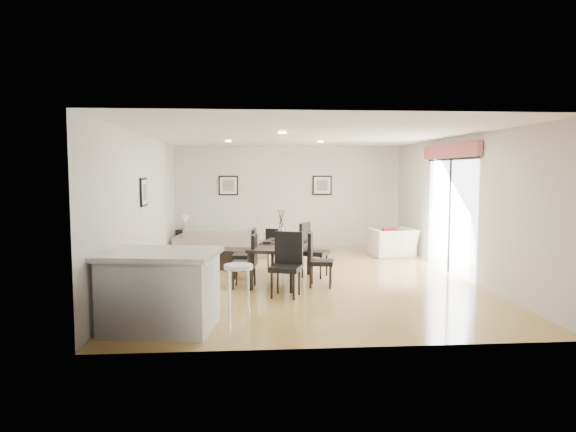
{
  "coord_description": "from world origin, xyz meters",
  "views": [
    {
      "loc": [
        -1.08,
        -9.69,
        2.03
      ],
      "look_at": [
        -0.29,
        0.4,
        1.14
      ],
      "focal_mm": 32.0,
      "sensor_mm": 36.0,
      "label": 1
    }
  ],
  "objects": [
    {
      "name": "armchair",
      "position": [
        2.34,
        2.23,
        0.33
      ],
      "size": [
        1.15,
        1.04,
        0.67
      ],
      "primitive_type": "imported",
      "rotation": [
        0.0,
        0.0,
        3.29
      ],
      "color": "beige",
      "rests_on": "ground"
    },
    {
      "name": "wall_left",
      "position": [
        -3.0,
        0.0,
        1.35
      ],
      "size": [
        0.04,
        8.0,
        2.7
      ],
      "primitive_type": "cube",
      "color": "beige",
      "rests_on": "ground"
    },
    {
      "name": "sliding_door",
      "position": [
        2.96,
        0.3,
        1.66
      ],
      "size": [
        0.12,
        2.7,
        2.57
      ],
      "color": "white",
      "rests_on": "wall_right"
    },
    {
      "name": "courtyard_plant_b",
      "position": [
        5.52,
        1.05,
        0.32
      ],
      "size": [
        0.41,
        0.41,
        0.65
      ],
      "primitive_type": "imported",
      "rotation": [
        0.0,
        0.0,
        -0.14
      ],
      "color": "#395F29",
      "rests_on": "ground"
    },
    {
      "name": "bar_stool",
      "position": [
        -1.21,
        -3.11,
        0.71
      ],
      "size": [
        0.38,
        0.38,
        0.82
      ],
      "color": "silver",
      "rests_on": "ground"
    },
    {
      "name": "framed_print_back_right",
      "position": [
        0.9,
        3.97,
        1.65
      ],
      "size": [
        0.52,
        0.04,
        0.52
      ],
      "color": "black",
      "rests_on": "wall_back"
    },
    {
      "name": "coffee_table",
      "position": [
        -1.54,
        1.03,
        0.2
      ],
      "size": [
        1.16,
        0.91,
        0.4
      ],
      "primitive_type": "cube",
      "rotation": [
        0.0,
        0.0,
        -0.34
      ],
      "color": "black",
      "rests_on": "ground"
    },
    {
      "name": "framed_print_left_wall",
      "position": [
        -2.97,
        -0.2,
        1.65
      ],
      "size": [
        0.04,
        0.52,
        0.52
      ],
      "rotation": [
        0.0,
        0.0,
        1.57
      ],
      "color": "black",
      "rests_on": "wall_left"
    },
    {
      "name": "ground",
      "position": [
        0.0,
        0.0,
        0.0
      ],
      "size": [
        8.0,
        8.0,
        0.0
      ],
      "primitive_type": "plane",
      "color": "tan",
      "rests_on": "ground"
    },
    {
      "name": "side_table",
      "position": [
        -2.7,
        3.7,
        0.26
      ],
      "size": [
        0.5,
        0.5,
        0.53
      ],
      "primitive_type": "cube",
      "rotation": [
        0.0,
        0.0,
        -0.32
      ],
      "color": "black",
      "rests_on": "ground"
    },
    {
      "name": "dining_chair_foot",
      "position": [
        -0.51,
        0.63,
        0.49
      ],
      "size": [
        0.51,
        0.51,
        0.88
      ],
      "rotation": [
        0.0,
        0.0,
        2.78
      ],
      "color": "black",
      "rests_on": "ground"
    },
    {
      "name": "framed_print_back_left",
      "position": [
        -1.6,
        3.97,
        1.65
      ],
      "size": [
        0.52,
        0.04,
        0.52
      ],
      "color": "black",
      "rests_on": "wall_back"
    },
    {
      "name": "vase",
      "position": [
        -0.48,
        -0.43,
        0.96
      ],
      "size": [
        0.82,
        1.26,
        0.64
      ],
      "color": "white",
      "rests_on": "dining_table"
    },
    {
      "name": "sofa",
      "position": [
        -1.67,
        2.75,
        0.34
      ],
      "size": [
        2.44,
        1.32,
        0.67
      ],
      "primitive_type": "imported",
      "rotation": [
        0.0,
        0.0,
        2.95
      ],
      "color": "gray",
      "rests_on": "ground"
    },
    {
      "name": "kitchen_island",
      "position": [
        -2.21,
        -3.11,
        0.51
      ],
      "size": [
        1.6,
        1.32,
        1.01
      ],
      "rotation": [
        0.0,
        0.0,
        -0.15
      ],
      "color": "silver",
      "rests_on": "ground"
    },
    {
      "name": "wall_front",
      "position": [
        0.0,
        -4.0,
        1.35
      ],
      "size": [
        6.0,
        0.04,
        2.7
      ],
      "primitive_type": "cube",
      "color": "beige",
      "rests_on": "ground"
    },
    {
      "name": "wall_right",
      "position": [
        3.0,
        0.0,
        1.35
      ],
      "size": [
        0.04,
        8.0,
        2.7
      ],
      "primitive_type": "cube",
      "color": "beige",
      "rests_on": "ground"
    },
    {
      "name": "dining_chair_enear",
      "position": [
        0.11,
        -0.83,
        0.54
      ],
      "size": [
        0.51,
        0.51,
        0.96
      ],
      "rotation": [
        0.0,
        0.0,
        1.36
      ],
      "color": "black",
      "rests_on": "ground"
    },
    {
      "name": "dining_table",
      "position": [
        -0.48,
        -0.43,
        0.63
      ],
      "size": [
        1.3,
        1.86,
        0.7
      ],
      "rotation": [
        0.0,
        0.0,
        -0.3
      ],
      "color": "black",
      "rests_on": "ground"
    },
    {
      "name": "dining_chair_wnear",
      "position": [
        -1.08,
        -0.86,
        0.53
      ],
      "size": [
        0.48,
        0.48,
        0.94
      ],
      "rotation": [
        0.0,
        0.0,
        -1.72
      ],
      "color": "black",
      "rests_on": "ground"
    },
    {
      "name": "wall_back",
      "position": [
        0.0,
        4.0,
        1.35
      ],
      "size": [
        6.0,
        0.04,
        2.7
      ],
      "primitive_type": "cube",
      "color": "beige",
      "rests_on": "ground"
    },
    {
      "name": "dining_chair_head",
      "position": [
        -0.46,
        -1.47,
        0.58
      ],
      "size": [
        0.59,
        0.59,
        1.04
      ],
      "rotation": [
        0.0,
        0.0,
        -0.33
      ],
      "color": "black",
      "rests_on": "ground"
    },
    {
      "name": "dining_chair_wfar",
      "position": [
        -1.08,
        -0.01,
        0.53
      ],
      "size": [
        0.46,
        0.46,
        0.94
      ],
      "rotation": [
        0.0,
        0.0,
        -1.68
      ],
      "color": "black",
      "rests_on": "ground"
    },
    {
      "name": "cushion",
      "position": [
        2.25,
        2.14,
        0.54
      ],
      "size": [
        0.33,
        0.13,
        0.32
      ],
      "primitive_type": "cube",
      "rotation": [
        0.0,
        0.0,
        3.26
      ],
      "color": "#A91B15",
      "rests_on": "armchair"
    },
    {
      "name": "dining_chair_efar",
      "position": [
        0.11,
        0.03,
        0.58
      ],
      "size": [
        0.63,
        0.63,
        1.04
      ],
      "rotation": [
        0.0,
        0.0,
        1.1
      ],
      "color": "black",
      "rests_on": "ground"
    },
    {
      "name": "table_lamp",
      "position": [
        -2.7,
        3.7,
        0.76
      ],
      "size": [
        0.19,
        0.19,
        0.36
      ],
      "color": "white",
      "rests_on": "side_table"
    },
    {
      "name": "ceiling",
      "position": [
        0.0,
        0.0,
        2.7
      ],
      "size": [
        6.0,
        8.0,
        0.02
      ],
      "primitive_type": "cube",
      "color": "white",
      "rests_on": "wall_back"
    }
  ]
}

